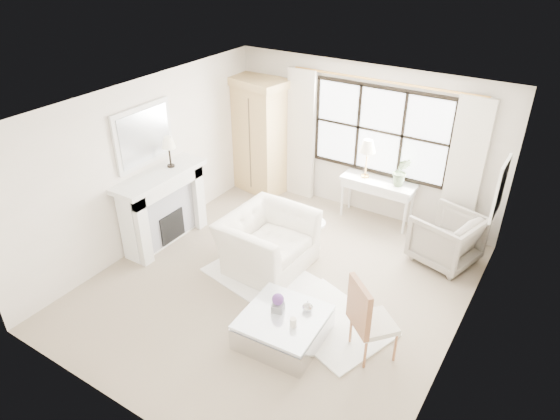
# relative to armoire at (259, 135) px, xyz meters

# --- Properties ---
(floor) EXTENTS (5.50, 5.50, 0.00)m
(floor) POSITION_rel_armoire_xyz_m (2.01, -2.44, -1.14)
(floor) COLOR gray
(floor) RESTS_ON ground
(ceiling) EXTENTS (5.50, 5.50, 0.00)m
(ceiling) POSITION_rel_armoire_xyz_m (2.01, -2.44, 1.56)
(ceiling) COLOR white
(ceiling) RESTS_ON ground
(wall_back) EXTENTS (5.00, 0.00, 5.00)m
(wall_back) POSITION_rel_armoire_xyz_m (2.01, 0.31, 0.21)
(wall_back) COLOR beige
(wall_back) RESTS_ON ground
(wall_front) EXTENTS (5.00, 0.00, 5.00)m
(wall_front) POSITION_rel_armoire_xyz_m (2.01, -5.19, 0.21)
(wall_front) COLOR white
(wall_front) RESTS_ON ground
(wall_left) EXTENTS (0.00, 5.50, 5.50)m
(wall_left) POSITION_rel_armoire_xyz_m (-0.49, -2.44, 0.21)
(wall_left) COLOR silver
(wall_left) RESTS_ON ground
(wall_right) EXTENTS (0.00, 5.50, 5.50)m
(wall_right) POSITION_rel_armoire_xyz_m (4.51, -2.44, 0.21)
(wall_right) COLOR beige
(wall_right) RESTS_ON ground
(window_pane) EXTENTS (2.40, 0.02, 1.50)m
(window_pane) POSITION_rel_armoire_xyz_m (2.31, 0.29, 0.46)
(window_pane) COLOR white
(window_pane) RESTS_ON wall_back
(window_frame) EXTENTS (2.50, 0.04, 1.50)m
(window_frame) POSITION_rel_armoire_xyz_m (2.31, 0.28, 0.46)
(window_frame) COLOR black
(window_frame) RESTS_ON wall_back
(curtain_rod) EXTENTS (3.30, 0.04, 0.04)m
(curtain_rod) POSITION_rel_armoire_xyz_m (2.31, 0.23, 1.33)
(curtain_rod) COLOR #C08C42
(curtain_rod) RESTS_ON wall_back
(curtain_left) EXTENTS (0.55, 0.10, 2.47)m
(curtain_left) POSITION_rel_armoire_xyz_m (0.81, 0.21, 0.10)
(curtain_left) COLOR beige
(curtain_left) RESTS_ON ground
(curtain_right) EXTENTS (0.55, 0.10, 2.47)m
(curtain_right) POSITION_rel_armoire_xyz_m (3.81, 0.21, 0.10)
(curtain_right) COLOR beige
(curtain_right) RESTS_ON ground
(fireplace) EXTENTS (0.58, 1.66, 1.26)m
(fireplace) POSITION_rel_armoire_xyz_m (-0.26, -2.44, -0.49)
(fireplace) COLOR white
(fireplace) RESTS_ON ground
(mirror_frame) EXTENTS (0.05, 1.15, 0.95)m
(mirror_frame) POSITION_rel_armoire_xyz_m (-0.46, -2.44, 0.70)
(mirror_frame) COLOR silver
(mirror_frame) RESTS_ON wall_left
(mirror_glass) EXTENTS (0.02, 1.00, 0.80)m
(mirror_glass) POSITION_rel_armoire_xyz_m (-0.43, -2.44, 0.70)
(mirror_glass) COLOR silver
(mirror_glass) RESTS_ON wall_left
(art_frame) EXTENTS (0.04, 0.62, 0.82)m
(art_frame) POSITION_rel_armoire_xyz_m (4.48, -0.74, 0.41)
(art_frame) COLOR silver
(art_frame) RESTS_ON wall_right
(art_canvas) EXTENTS (0.01, 0.52, 0.72)m
(art_canvas) POSITION_rel_armoire_xyz_m (4.46, -0.74, 0.41)
(art_canvas) COLOR #BAA890
(art_canvas) RESTS_ON wall_right
(mantel_lamp) EXTENTS (0.22, 0.22, 0.51)m
(mantel_lamp) POSITION_rel_armoire_xyz_m (-0.24, -2.15, 0.51)
(mantel_lamp) COLOR black
(mantel_lamp) RESTS_ON fireplace
(armoire) EXTENTS (1.23, 0.89, 2.24)m
(armoire) POSITION_rel_armoire_xyz_m (0.00, 0.00, 0.00)
(armoire) COLOR tan
(armoire) RESTS_ON floor
(console_table) EXTENTS (1.30, 0.46, 0.80)m
(console_table) POSITION_rel_armoire_xyz_m (2.47, 0.06, -0.74)
(console_table) COLOR silver
(console_table) RESTS_ON floor
(console_lamp) EXTENTS (0.28, 0.28, 0.69)m
(console_lamp) POSITION_rel_armoire_xyz_m (2.20, 0.07, 0.22)
(console_lamp) COLOR #B2853D
(console_lamp) RESTS_ON console_table
(orchid_plant) EXTENTS (0.33, 0.29, 0.52)m
(orchid_plant) POSITION_rel_armoire_xyz_m (2.85, 0.07, -0.08)
(orchid_plant) COLOR #5C744D
(orchid_plant) RESTS_ON console_table
(side_table) EXTENTS (0.40, 0.40, 0.51)m
(side_table) POSITION_rel_armoire_xyz_m (1.96, -1.33, -0.81)
(side_table) COLOR white
(side_table) RESTS_ON floor
(rug_left) EXTENTS (1.73, 1.37, 0.03)m
(rug_left) POSITION_rel_armoire_xyz_m (1.65, -2.41, -1.13)
(rug_left) COLOR white
(rug_left) RESTS_ON floor
(rug_right) EXTENTS (1.79, 1.56, 0.03)m
(rug_right) POSITION_rel_armoire_xyz_m (3.04, -2.77, -1.13)
(rug_right) COLOR white
(rug_right) RESTS_ON floor
(club_armchair) EXTENTS (1.22, 1.38, 0.87)m
(club_armchair) POSITION_rel_armoire_xyz_m (1.59, -2.11, -0.71)
(club_armchair) COLOR white
(club_armchair) RESTS_ON floor
(wingback_chair) EXTENTS (1.12, 1.10, 0.83)m
(wingback_chair) POSITION_rel_armoire_xyz_m (3.87, -0.52, -0.73)
(wingback_chair) COLOR gray
(wingback_chair) RESTS_ON floor
(french_chair) EXTENTS (0.68, 0.68, 1.08)m
(french_chair) POSITION_rel_armoire_xyz_m (3.69, -2.96, -0.83)
(french_chair) COLOR #AE7149
(french_chair) RESTS_ON floor
(coffee_table) EXTENTS (1.06, 1.06, 0.38)m
(coffee_table) POSITION_rel_armoire_xyz_m (2.65, -3.34, -0.96)
(coffee_table) COLOR silver
(coffee_table) RESTS_ON floor
(planter_box) EXTENTS (0.18, 0.18, 0.11)m
(planter_box) POSITION_rel_armoire_xyz_m (2.54, -3.30, -0.71)
(planter_box) COLOR slate
(planter_box) RESTS_ON coffee_table
(planter_flowers) EXTENTS (0.15, 0.15, 0.15)m
(planter_flowers) POSITION_rel_armoire_xyz_m (2.54, -3.30, -0.57)
(planter_flowers) COLOR #59317A
(planter_flowers) RESTS_ON planter_box
(pillar_candle) EXTENTS (0.08, 0.08, 0.12)m
(pillar_candle) POSITION_rel_armoire_xyz_m (2.85, -3.44, -0.70)
(pillar_candle) COLOR white
(pillar_candle) RESTS_ON coffee_table
(coffee_vase) EXTENTS (0.17, 0.17, 0.15)m
(coffee_vase) POSITION_rel_armoire_xyz_m (2.86, -3.09, -0.69)
(coffee_vase) COLOR silver
(coffee_vase) RESTS_ON coffee_table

